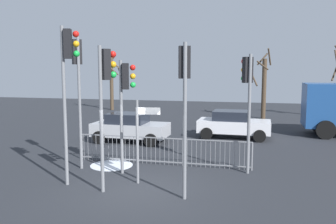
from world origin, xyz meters
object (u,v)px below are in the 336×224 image
Objects in this scene: traffic_light_mid_left at (125,91)px; traffic_light_rear_left at (184,85)px; traffic_light_mid_right at (78,73)px; car_silver_mid at (130,127)px; car_white_near at (233,124)px; bare_tree_left at (112,80)px; bare_tree_centre at (264,86)px; traffic_light_foreground_left at (247,86)px; traffic_light_foreground_right at (105,86)px; traffic_light_rear_right at (68,70)px; direction_sign_post at (139,137)px.

traffic_light_rear_left is (2.45, -1.85, 0.32)m from traffic_light_mid_left.
car_silver_mid is at bearing 44.25° from traffic_light_mid_right.
traffic_light_rear_left is 9.75m from car_white_near.
traffic_light_rear_left is 22.76m from bare_tree_left.
bare_tree_centre is (13.16, -2.60, -0.29)m from bare_tree_left.
traffic_light_mid_right is 6.15m from traffic_light_foreground_left.
traffic_light_mid_left is at bearing -70.16° from car_silver_mid.
traffic_light_mid_right is 9.39m from car_white_near.
bare_tree_left is at bearing 168.84° from bare_tree_centre.
traffic_light_rear_left reaches higher than traffic_light_foreground_right.
traffic_light_mid_right is 1.27× the size of car_silver_mid.
bare_tree_left is (-10.61, 20.13, -0.52)m from traffic_light_rear_left.
bare_tree_left is (-8.23, 20.16, -0.48)m from traffic_light_foreground_right.
traffic_light_rear_right is 21.05m from bare_tree_left.
bare_tree_centre is at bearing 115.96° from traffic_light_foreground_right.
traffic_light_foreground_left reaches higher than traffic_light_mid_left.
traffic_light_mid_left is 1.88m from direction_sign_post.
traffic_light_foreground_left is at bearing 78.43° from traffic_light_foreground_right.
traffic_light_mid_left is 8.51m from car_white_near.
traffic_light_rear_right reaches higher than traffic_light_foreground_left.
car_white_near is at bearing 133.04° from traffic_light_rear_right.
traffic_light_rear_right is 0.97× the size of bare_tree_centre.
traffic_light_mid_right is at bearing 146.88° from direction_sign_post.
car_white_near is at bearing 64.14° from traffic_light_foreground_left.
traffic_light_foreground_right is at bearing 163.62° from traffic_light_rear_left.
car_white_near is 0.72× the size of bare_tree_left.
direction_sign_post is at bearing 22.63° from traffic_light_mid_left.
traffic_light_mid_right is 2.98m from traffic_light_foreground_right.
car_white_near is 8.48m from bare_tree_centre.
traffic_light_mid_left is 1.04× the size of car_silver_mid.
car_white_near is at bearing 67.61° from traffic_light_rear_left.
traffic_light_mid_right is 5.68m from car_silver_mid.
traffic_light_mid_left is at bearing 121.02° from traffic_light_rear_right.
traffic_light_rear_left reaches higher than traffic_light_foreground_left.
traffic_light_rear_left is 8.59m from car_silver_mid.
traffic_light_foreground_right is 18.26m from bare_tree_centre.
traffic_light_rear_right is at bearing 158.95° from traffic_light_rear_left.
car_silver_mid is at bearing -154.25° from car_white_near.
traffic_light_mid_right is 1.15× the size of traffic_light_foreground_left.
traffic_light_foreground_right is 2.05m from direction_sign_post.
car_white_near is (3.31, 7.54, -2.17)m from traffic_light_mid_left.
traffic_light_foreground_right is at bearing 57.84° from traffic_light_rear_right.
traffic_light_foreground_left reaches higher than car_white_near.
car_white_near is at bearing 10.67° from traffic_light_mid_right.
direction_sign_post reaches higher than car_white_near.
bare_tree_centre is at bearing 22.26° from traffic_light_mid_right.
traffic_light_foreground_right is 1.91m from traffic_light_mid_left.
direction_sign_post is at bearing -104.14° from bare_tree_centre.
traffic_light_mid_right is 1.22× the size of traffic_light_mid_left.
traffic_light_rear_right reaches higher than car_silver_mid.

